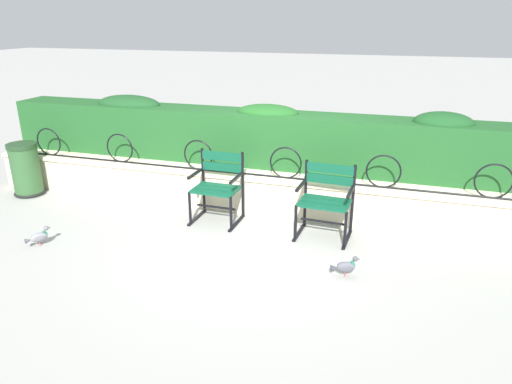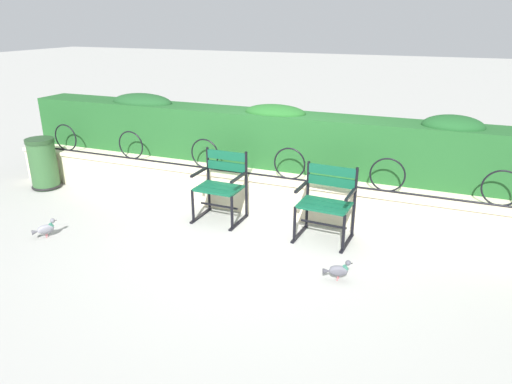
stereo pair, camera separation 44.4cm
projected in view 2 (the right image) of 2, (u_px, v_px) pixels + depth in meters
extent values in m
plane|color=#9E9E99|center=(252.00, 238.00, 5.56)|extent=(60.00, 60.00, 0.00)
cube|color=beige|center=(276.00, 196.00, 6.20)|extent=(8.48, 0.35, 0.48)
cube|color=beige|center=(276.00, 177.00, 6.11)|extent=(8.48, 0.41, 0.05)
cylinder|color=black|center=(274.00, 177.00, 6.03)|extent=(7.92, 0.02, 0.02)
torus|color=black|center=(66.00, 138.00, 7.17)|extent=(0.42, 0.02, 0.42)
torus|color=black|center=(131.00, 145.00, 6.74)|extent=(0.42, 0.02, 0.42)
torus|color=black|center=(205.00, 154.00, 6.32)|extent=(0.42, 0.02, 0.42)
torus|color=black|center=(289.00, 164.00, 5.89)|extent=(0.42, 0.02, 0.42)
torus|color=black|center=(387.00, 175.00, 5.46)|extent=(0.42, 0.02, 0.42)
torus|color=black|center=(502.00, 188.00, 5.04)|extent=(0.42, 0.02, 0.42)
cube|color=#1E5123|center=(288.00, 140.00, 6.37)|extent=(8.31, 0.58, 0.73)
ellipsoid|color=#1B4821|center=(142.00, 103.00, 7.07)|extent=(1.01, 0.52, 0.28)
ellipsoid|color=#1D531F|center=(275.00, 113.00, 6.31)|extent=(0.86, 0.52, 0.22)
ellipsoid|color=#1A4A20|center=(453.00, 126.00, 5.52)|extent=(0.73, 0.52, 0.27)
cube|color=#0F4C33|center=(214.00, 192.00, 5.79)|extent=(0.56, 0.14, 0.03)
cube|color=#0F4C33|center=(219.00, 188.00, 5.91)|extent=(0.56, 0.14, 0.03)
cube|color=#0F4C33|center=(223.00, 185.00, 6.03)|extent=(0.56, 0.14, 0.03)
cube|color=#0F4C33|center=(226.00, 156.00, 5.99)|extent=(0.56, 0.04, 0.11)
cube|color=#0F4C33|center=(227.00, 166.00, 6.04)|extent=(0.56, 0.04, 0.11)
cylinder|color=black|center=(246.00, 185.00, 6.01)|extent=(0.04, 0.04, 0.89)
cylinder|color=black|center=(232.00, 213.00, 5.72)|extent=(0.04, 0.04, 0.44)
cube|color=black|center=(239.00, 222.00, 5.96)|extent=(0.05, 0.52, 0.02)
cube|color=black|center=(238.00, 178.00, 5.74)|extent=(0.04, 0.40, 0.03)
cylinder|color=black|center=(208.00, 179.00, 6.22)|extent=(0.04, 0.04, 0.89)
cylinder|color=black|center=(193.00, 206.00, 5.93)|extent=(0.04, 0.04, 0.44)
cube|color=black|center=(201.00, 216.00, 6.16)|extent=(0.05, 0.52, 0.02)
cube|color=black|center=(199.00, 172.00, 5.95)|extent=(0.04, 0.40, 0.03)
cylinder|color=black|center=(219.00, 206.00, 6.00)|extent=(0.53, 0.04, 0.03)
cube|color=#0F4C33|center=(321.00, 209.00, 5.26)|extent=(0.59, 0.16, 0.03)
cube|color=#0F4C33|center=(325.00, 205.00, 5.38)|extent=(0.59, 0.16, 0.03)
cube|color=#0F4C33|center=(328.00, 201.00, 5.49)|extent=(0.59, 0.16, 0.03)
cube|color=#0F4C33|center=(332.00, 171.00, 5.46)|extent=(0.59, 0.06, 0.11)
cube|color=#0F4C33|center=(332.00, 182.00, 5.51)|extent=(0.59, 0.06, 0.11)
cylinder|color=black|center=(354.00, 203.00, 5.47)|extent=(0.04, 0.04, 0.87)
cylinder|color=black|center=(344.00, 233.00, 5.18)|extent=(0.04, 0.04, 0.44)
cube|color=black|center=(347.00, 243.00, 5.41)|extent=(0.07, 0.52, 0.02)
cube|color=black|center=(350.00, 195.00, 5.20)|extent=(0.06, 0.40, 0.03)
cylinder|color=black|center=(307.00, 195.00, 5.70)|extent=(0.04, 0.04, 0.87)
cylinder|color=black|center=(295.00, 224.00, 5.41)|extent=(0.04, 0.04, 0.44)
cube|color=black|center=(300.00, 234.00, 5.65)|extent=(0.07, 0.52, 0.02)
cube|color=black|center=(301.00, 187.00, 5.43)|extent=(0.06, 0.40, 0.03)
cylinder|color=black|center=(323.00, 224.00, 5.46)|extent=(0.56, 0.06, 0.03)
ellipsoid|color=#5B5B66|center=(338.00, 271.00, 4.64)|extent=(0.21, 0.16, 0.11)
cylinder|color=#2D6B56|center=(345.00, 268.00, 4.63)|extent=(0.07, 0.06, 0.06)
sphere|color=#494951|center=(348.00, 263.00, 4.61)|extent=(0.06, 0.06, 0.06)
cone|color=black|center=(351.00, 263.00, 4.61)|extent=(0.03, 0.02, 0.01)
cone|color=#404047|center=(327.00, 271.00, 4.64)|extent=(0.10, 0.08, 0.06)
ellipsoid|color=#4E4E56|center=(337.00, 268.00, 4.68)|extent=(0.14, 0.07, 0.07)
ellipsoid|color=#4E4E56|center=(338.00, 272.00, 4.60)|extent=(0.14, 0.07, 0.07)
cylinder|color=#C6515B|center=(339.00, 277.00, 4.69)|extent=(0.01, 0.01, 0.05)
cylinder|color=#C6515B|center=(337.00, 279.00, 4.65)|extent=(0.01, 0.01, 0.05)
ellipsoid|color=gray|center=(46.00, 229.00, 5.55)|extent=(0.19, 0.21, 0.11)
cylinder|color=#2D6B56|center=(51.00, 225.00, 5.57)|extent=(0.07, 0.08, 0.06)
sphere|color=slate|center=(53.00, 221.00, 5.57)|extent=(0.06, 0.06, 0.06)
cone|color=black|center=(55.00, 220.00, 5.58)|extent=(0.02, 0.03, 0.01)
cone|color=#595960|center=(35.00, 232.00, 5.49)|extent=(0.09, 0.10, 0.06)
ellipsoid|color=slate|center=(44.00, 228.00, 5.58)|extent=(0.10, 0.13, 0.07)
ellipsoid|color=slate|center=(45.00, 230.00, 5.51)|extent=(0.10, 0.13, 0.07)
cylinder|color=#C6515B|center=(47.00, 234.00, 5.60)|extent=(0.01, 0.01, 0.05)
cylinder|color=#C6515B|center=(46.00, 236.00, 5.56)|extent=(0.01, 0.01, 0.05)
cylinder|color=#2D562D|center=(44.00, 165.00, 7.09)|extent=(0.40, 0.40, 0.72)
cylinder|color=#203C20|center=(39.00, 141.00, 6.95)|extent=(0.42, 0.42, 0.06)
torus|color=black|center=(47.00, 186.00, 7.21)|extent=(0.44, 0.44, 0.04)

